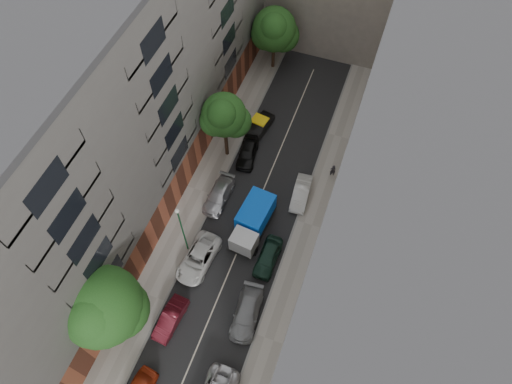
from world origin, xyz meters
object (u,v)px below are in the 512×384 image
at_px(tree_mid, 224,117).
at_px(tree_far, 275,31).
at_px(car_left_5, 260,127).
at_px(pedestrian, 333,170).
at_px(car_right_3, 301,193).
at_px(car_left_3, 219,195).
at_px(tarp_truck, 252,222).
at_px(car_right_2, 268,257).
at_px(lamp_post, 181,226).
at_px(tree_near, 103,309).
at_px(car_left_1, 170,319).
at_px(car_left_2, 198,258).
at_px(car_right_1, 247,313).
at_px(car_left_4, 248,152).

height_order(tree_mid, tree_far, tree_mid).
distance_m(car_left_5, pedestrian, 9.04).
bearing_deg(car_right_3, car_left_3, -162.87).
bearing_deg(tarp_truck, car_right_2, -40.50).
bearing_deg(tree_far, pedestrian, -50.50).
relative_size(car_right_2, lamp_post, 0.61).
relative_size(tree_near, lamp_post, 1.21).
distance_m(car_left_1, lamp_post, 7.43).
height_order(car_left_3, tree_far, tree_far).
distance_m(tarp_truck, car_left_3, 4.63).
height_order(car_left_1, tree_near, tree_near).
xyz_separation_m(tarp_truck, car_right_2, (2.29, -2.41, -0.76)).
bearing_deg(car_left_2, lamp_post, 156.50).
relative_size(car_left_3, pedestrian, 3.06).
distance_m(car_right_1, tree_near, 11.13).
distance_m(car_left_4, tree_mid, 5.39).
relative_size(car_left_1, tree_near, 0.48).
distance_m(car_left_4, car_left_5, 3.60).
height_order(car_left_4, car_right_3, car_left_4).
height_order(tree_far, pedestrian, tree_far).
height_order(car_left_2, car_right_2, car_left_2).
distance_m(car_left_1, car_left_3, 12.14).
height_order(car_left_1, car_right_1, car_right_1).
distance_m(tree_mid, tree_far, 13.59).
height_order(car_right_1, tree_mid, tree_mid).
distance_m(tree_mid, lamp_post, 10.99).
height_order(car_left_2, car_left_4, car_left_4).
height_order(car_left_2, car_left_3, car_left_2).
relative_size(car_left_1, lamp_post, 0.58).
bearing_deg(pedestrian, car_left_4, -19.36).
bearing_deg(car_right_1, car_right_2, 84.81).
relative_size(car_left_2, tree_far, 0.68).
xyz_separation_m(car_left_1, car_right_2, (5.60, 7.71, 0.06)).
bearing_deg(tree_mid, car_left_2, -80.43).
height_order(tree_mid, pedestrian, tree_mid).
height_order(tarp_truck, car_right_3, tarp_truck).
bearing_deg(car_right_2, tarp_truck, 134.69).
bearing_deg(car_right_2, tree_near, -132.07).
distance_m(tarp_truck, car_left_2, 5.68).
relative_size(car_left_5, car_right_2, 0.98).
xyz_separation_m(car_left_4, car_right_3, (6.40, -2.76, -0.04)).
xyz_separation_m(car_left_1, car_right_3, (6.40, 14.95, 0.03)).
bearing_deg(tree_mid, tree_near, -94.59).
xyz_separation_m(car_right_1, tree_near, (-9.10, -4.49, 4.57)).
distance_m(car_right_3, tree_far, 18.32).
xyz_separation_m(car_right_3, lamp_post, (-7.80, -8.64, 3.62)).
bearing_deg(car_left_3, car_left_4, 82.99).
distance_m(tree_near, lamp_post, 8.64).
distance_m(car_left_2, car_left_4, 12.15).
bearing_deg(car_left_3, tree_near, -99.73).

